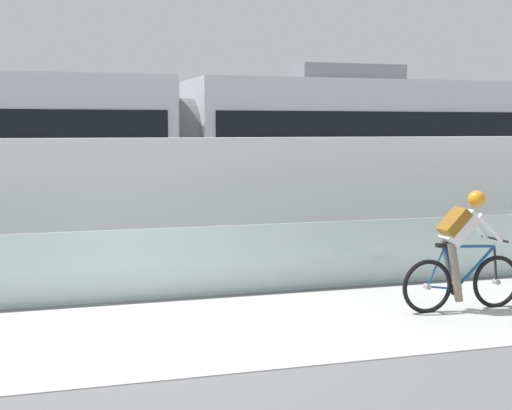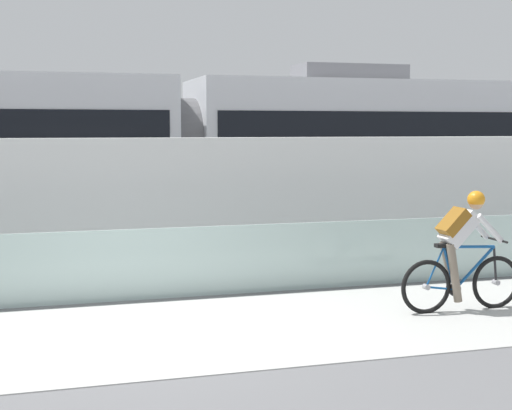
{
  "view_description": "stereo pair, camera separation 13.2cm",
  "coord_description": "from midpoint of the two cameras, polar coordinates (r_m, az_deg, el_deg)",
  "views": [
    {
      "loc": [
        -1.09,
        -8.47,
        2.44
      ],
      "look_at": [
        2.16,
        2.35,
        1.25
      ],
      "focal_mm": 51.83,
      "sensor_mm": 36.0,
      "label": 1
    },
    {
      "loc": [
        -0.97,
        -8.5,
        2.44
      ],
      "look_at": [
        2.16,
        2.35,
        1.25
      ],
      "focal_mm": 51.83,
      "sensor_mm": 36.0,
      "label": 2
    }
  ],
  "objects": [
    {
      "name": "ground_plane",
      "position": [
        8.89,
        -8.95,
        -9.99
      ],
      "size": [
        200.0,
        200.0,
        0.0
      ],
      "primitive_type": "plane",
      "color": "slate"
    },
    {
      "name": "bike_path_deck",
      "position": [
        8.89,
        -8.95,
        -9.96
      ],
      "size": [
        32.0,
        3.2,
        0.01
      ],
      "primitive_type": "cube",
      "color": "beige",
      "rests_on": "ground"
    },
    {
      "name": "glass_parapet",
      "position": [
        10.57,
        -10.26,
        -4.62
      ],
      "size": [
        32.0,
        0.05,
        1.02
      ],
      "primitive_type": "cube",
      "color": "#ADC6C1",
      "rests_on": "ground"
    },
    {
      "name": "concrete_barrier_wall",
      "position": [
        12.25,
        -11.17,
        -0.22
      ],
      "size": [
        32.0,
        0.36,
        2.27
      ],
      "primitive_type": "cube",
      "color": "white",
      "rests_on": "ground"
    },
    {
      "name": "tram_rail_near",
      "position": [
        14.86,
        -11.92,
        -3.56
      ],
      "size": [
        32.0,
        0.08,
        0.01
      ],
      "primitive_type": "cube",
      "color": "#595654",
      "rests_on": "ground"
    },
    {
      "name": "tram_rail_far",
      "position": [
        16.27,
        -12.29,
        -2.74
      ],
      "size": [
        32.0,
        0.08,
        0.01
      ],
      "primitive_type": "cube",
      "color": "#595654",
      "rests_on": "ground"
    },
    {
      "name": "tram",
      "position": [
        15.61,
        -5.52,
        3.98
      ],
      "size": [
        22.56,
        2.54,
        3.81
      ],
      "color": "silver",
      "rests_on": "ground"
    },
    {
      "name": "cyclist_on_bike",
      "position": [
        10.17,
        15.98,
        -3.51
      ],
      "size": [
        1.77,
        0.58,
        1.61
      ],
      "color": "black",
      "rests_on": "ground"
    }
  ]
}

